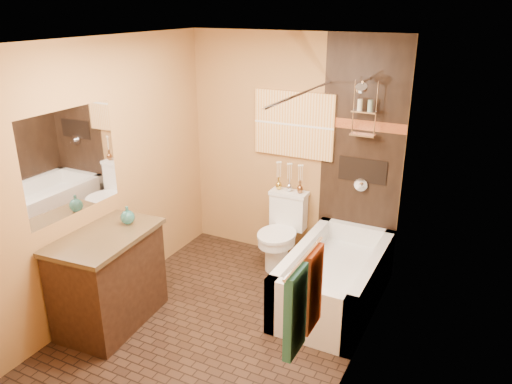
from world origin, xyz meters
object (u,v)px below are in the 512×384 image
Objects in this scene: sunset_painting at (294,125)px; toilet at (282,231)px; vanity at (109,279)px; bathtub at (335,283)px.

toilet is (0.00, -0.27, -1.14)m from sunset_painting.
vanity reaches higher than toilet.
toilet is 1.92m from vanity.
sunset_painting is 1.10× the size of toilet.
bathtub is at bearing 30.29° from vanity.
toilet reaches higher than bathtub.
sunset_painting reaches higher than bathtub.
sunset_painting is 0.86× the size of vanity.
toilet is 0.78× the size of vanity.
bathtub is 1.43× the size of vanity.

